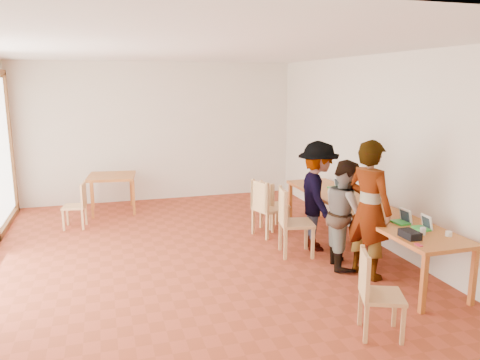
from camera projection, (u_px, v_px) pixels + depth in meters
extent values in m
plane|color=#A13F27|center=(196.00, 263.00, 6.77)|extent=(8.00, 8.00, 0.00)
cube|color=silver|center=(159.00, 132.00, 10.22)|extent=(6.00, 0.10, 3.00)
cube|color=silver|center=(325.00, 269.00, 2.71)|extent=(6.00, 0.10, 3.00)
cube|color=silver|center=(383.00, 152.00, 7.30)|extent=(0.10, 8.00, 3.00)
cube|color=white|center=(191.00, 47.00, 6.15)|extent=(6.00, 8.00, 0.04)
cube|color=#CC652D|center=(361.00, 206.00, 7.07)|extent=(0.80, 4.00, 0.05)
cube|color=#CC652D|center=(424.00, 284.00, 5.23)|extent=(0.06, 0.06, 0.70)
cube|color=#CC652D|center=(290.00, 201.00, 8.87)|extent=(0.06, 0.06, 0.70)
cube|color=#CC652D|center=(473.00, 277.00, 5.42)|extent=(0.06, 0.06, 0.70)
cube|color=#CC652D|center=(323.00, 199.00, 9.06)|extent=(0.06, 0.06, 0.70)
cube|color=#CC652D|center=(111.00, 176.00, 9.33)|extent=(0.90, 0.90, 0.05)
cube|color=#CC652D|center=(92.00, 201.00, 8.93)|extent=(0.05, 0.05, 0.70)
cube|color=#CC652D|center=(93.00, 192.00, 9.67)|extent=(0.05, 0.05, 0.70)
cube|color=#CC652D|center=(134.00, 198.00, 9.15)|extent=(0.05, 0.05, 0.70)
cube|color=#CC652D|center=(131.00, 189.00, 9.88)|extent=(0.05, 0.05, 0.70)
cube|color=#DDB36E|center=(382.00, 296.00, 4.77)|extent=(0.54, 0.54, 0.04)
cube|color=#DDB36E|center=(365.00, 273.00, 4.74)|extent=(0.19, 0.40, 0.44)
cube|color=#DDB36E|center=(297.00, 223.00, 7.02)|extent=(0.56, 0.56, 0.05)
cube|color=#DDB36E|center=(283.00, 206.00, 6.94)|extent=(0.13, 0.48, 0.50)
cube|color=#DDB36E|center=(269.00, 209.00, 7.93)|extent=(0.57, 0.57, 0.04)
cube|color=#DDB36E|center=(260.00, 196.00, 7.76)|extent=(0.18, 0.44, 0.47)
cube|color=#DDB36E|center=(275.00, 206.00, 8.29)|extent=(0.50, 0.50, 0.04)
cube|color=#DDB36E|center=(267.00, 195.00, 8.15)|extent=(0.15, 0.40, 0.42)
cube|color=#DDB36E|center=(74.00, 207.00, 8.34)|extent=(0.43, 0.43, 0.04)
cube|color=#DDB36E|center=(83.00, 194.00, 8.32)|extent=(0.09, 0.38, 0.40)
imported|color=gray|center=(369.00, 209.00, 6.15)|extent=(0.65, 0.79, 1.85)
imported|color=gray|center=(346.00, 214.00, 6.53)|extent=(0.75, 0.86, 1.53)
imported|color=gray|center=(317.00, 196.00, 7.20)|extent=(0.83, 1.20, 1.70)
cube|color=green|center=(421.00, 228.00, 5.89)|extent=(0.17, 0.23, 0.02)
cube|color=white|center=(427.00, 222.00, 5.89)|extent=(0.08, 0.20, 0.18)
cube|color=green|center=(400.00, 222.00, 6.13)|extent=(0.18, 0.24, 0.02)
cube|color=white|center=(406.00, 216.00, 6.15)|extent=(0.08, 0.22, 0.19)
cube|color=green|center=(334.00, 188.00, 8.14)|extent=(0.19, 0.25, 0.02)
cube|color=white|center=(338.00, 183.00, 8.15)|extent=(0.10, 0.21, 0.19)
imported|color=#C9870F|center=(342.00, 194.00, 7.55)|extent=(0.13, 0.13, 0.10)
cylinder|color=#146721|center=(352.00, 188.00, 7.54)|extent=(0.07, 0.07, 0.28)
cylinder|color=silver|center=(423.00, 231.00, 5.67)|extent=(0.07, 0.07, 0.09)
cylinder|color=white|center=(449.00, 234.00, 5.62)|extent=(0.08, 0.08, 0.06)
cube|color=#BF2B42|center=(419.00, 245.00, 5.30)|extent=(0.05, 0.10, 0.01)
cube|color=black|center=(410.00, 234.00, 5.55)|extent=(0.16, 0.26, 0.09)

